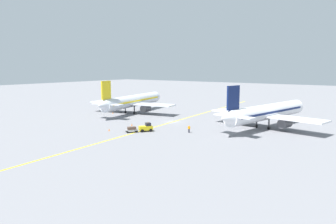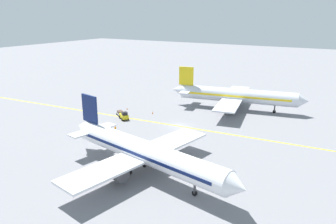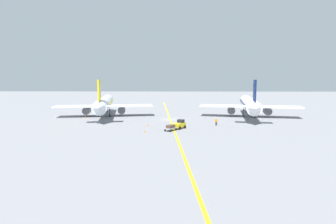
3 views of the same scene
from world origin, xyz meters
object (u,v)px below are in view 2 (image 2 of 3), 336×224
object	(u,v)px
airplane_adjacent_stand	(144,152)
airplane_at_gate	(235,96)
baggage_tug_white	(124,116)
traffic_cone_mid_apron	(127,109)
baggage_cart_trailing	(120,113)
ground_crew_worker	(115,129)
traffic_cone_by_wingtip	(225,103)
traffic_cone_near_nose	(153,113)

from	to	relation	value
airplane_adjacent_stand	airplane_at_gate	bearing A→B (deg)	179.85
baggage_tug_white	airplane_at_gate	bearing A→B (deg)	137.49
airplane_adjacent_stand	baggage_tug_white	bearing A→B (deg)	-135.90
airplane_adjacent_stand	baggage_tug_white	world-z (taller)	airplane_adjacent_stand
airplane_adjacent_stand	traffic_cone_mid_apron	size ratio (longest dim) A/B	64.30
airplane_adjacent_stand	traffic_cone_mid_apron	world-z (taller)	airplane_adjacent_stand
baggage_cart_trailing	ground_crew_worker	bearing A→B (deg)	33.86
traffic_cone_mid_apron	baggage_cart_trailing	bearing A→B (deg)	19.53
ground_crew_worker	traffic_cone_by_wingtip	xyz separation A→B (m)	(-34.57, 11.22, -0.63)
airplane_adjacent_stand	traffic_cone_by_wingtip	distance (m)	46.77
ground_crew_worker	baggage_cart_trailing	bearing A→B (deg)	-146.14
traffic_cone_near_nose	traffic_cone_by_wingtip	world-z (taller)	same
baggage_cart_trailing	airplane_adjacent_stand	bearing A→B (deg)	45.16
traffic_cone_by_wingtip	baggage_cart_trailing	bearing A→B (deg)	-37.26
baggage_cart_trailing	traffic_cone_by_wingtip	distance (m)	30.21
airplane_at_gate	traffic_cone_mid_apron	size ratio (longest dim) A/B	64.37
baggage_cart_trailing	ground_crew_worker	distance (m)	12.68
airplane_at_gate	traffic_cone_mid_apron	bearing A→B (deg)	-59.02
ground_crew_worker	baggage_tug_white	bearing A→B (deg)	-153.01
airplane_at_gate	traffic_cone_near_nose	bearing A→B (deg)	-48.85
traffic_cone_mid_apron	traffic_cone_by_wingtip	bearing A→B (deg)	133.17
baggage_cart_trailing	traffic_cone_by_wingtip	world-z (taller)	baggage_cart_trailing
traffic_cone_near_nose	baggage_cart_trailing	bearing A→B (deg)	-48.47
baggage_tug_white	traffic_cone_by_wingtip	world-z (taller)	baggage_tug_white
traffic_cone_near_nose	airplane_at_gate	bearing A→B (deg)	131.15
baggage_cart_trailing	ground_crew_worker	xyz separation A→B (m)	(10.53, 7.06, 0.15)
airplane_adjacent_stand	traffic_cone_mid_apron	distance (m)	36.96
traffic_cone_mid_apron	traffic_cone_by_wingtip	world-z (taller)	same
airplane_at_gate	baggage_cart_trailing	size ratio (longest dim) A/B	12.09
baggage_tug_white	baggage_cart_trailing	world-z (taller)	baggage_tug_white
airplane_adjacent_stand	ground_crew_worker	bearing A→B (deg)	-127.52
ground_crew_worker	traffic_cone_mid_apron	size ratio (longest dim) A/B	3.05
airplane_adjacent_stand	traffic_cone_near_nose	xyz separation A→B (m)	(-27.80, -16.45, -3.43)
traffic_cone_mid_apron	airplane_adjacent_stand	bearing A→B (deg)	41.47
baggage_tug_white	traffic_cone_by_wingtip	size ratio (longest dim) A/B	6.02
airplane_adjacent_stand	traffic_cone_by_wingtip	size ratio (longest dim) A/B	64.30
airplane_at_gate	traffic_cone_by_wingtip	world-z (taller)	airplane_at_gate
traffic_cone_near_nose	traffic_cone_mid_apron	distance (m)	7.92
ground_crew_worker	airplane_adjacent_stand	bearing A→B (deg)	52.48
ground_crew_worker	traffic_cone_near_nose	world-z (taller)	ground_crew_worker
baggage_cart_trailing	traffic_cone_mid_apron	distance (m)	5.50
airplane_at_gate	baggage_tug_white	distance (m)	29.69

